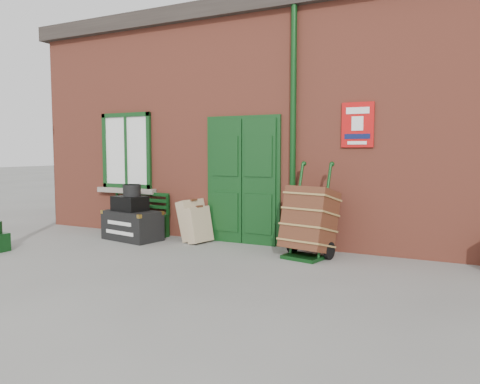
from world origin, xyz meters
The scene contains 9 objects.
ground centered at (0.00, 0.00, 0.00)m, with size 80.00×80.00×0.00m, color gray.
station_building centered at (0.00, 3.49, 2.16)m, with size 10.30×4.30×4.36m.
bench centered at (-2.54, 1.31, 0.44)m, with size 1.44×0.56×0.87m.
houdini_trunk centered at (-2.27, 0.83, 0.27)m, with size 1.08×0.59×0.54m, color black.
strongbox centered at (-2.32, 0.83, 0.68)m, with size 0.59×0.43×0.27m, color black.
hatbox centered at (-2.29, 0.86, 0.92)m, with size 0.32×0.32×0.22m, color black.
suitcase_back centered at (-1.20, 1.24, 0.38)m, with size 0.21×0.53×0.74m, color tan.
suitcase_front centered at (-1.02, 1.14, 0.33)m, with size 0.19×0.47×0.63m, color tan.
porter_trolley centered at (1.11, 0.93, 0.56)m, with size 0.84×0.89×1.45m.
Camera 1 is at (3.35, -5.94, 1.64)m, focal length 35.00 mm.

